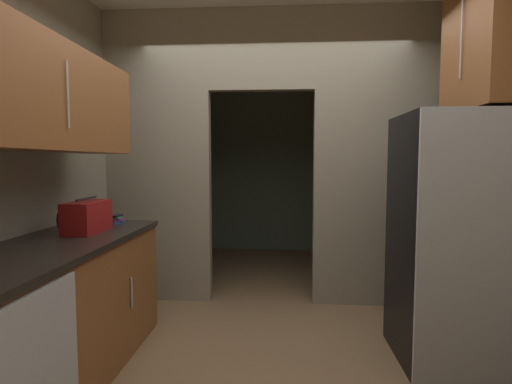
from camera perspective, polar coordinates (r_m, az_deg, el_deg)
The scene contains 10 objects.
ground at distance 2.89m, azimuth 1.91°, elevation -24.27°, with size 20.00×20.00×0.00m, color brown.
kitchen_partition at distance 3.86m, azimuth 3.20°, elevation 6.46°, with size 3.32×0.12×2.83m.
adjoining_room_shell at distance 5.53m, azimuth 3.05°, elevation 4.70°, with size 3.32×2.42×2.83m.
refrigerator at distance 3.05m, azimuth 26.36°, elevation -6.16°, with size 0.70×0.76×1.71m.
lower_cabinet_run at distance 2.76m, azimuth -27.95°, elevation -16.01°, with size 0.70×2.07×0.89m.
dishwasher at distance 2.16m, azimuth -28.44°, elevation -22.89°, with size 0.02×0.56×0.83m.
upper_cabinet_counterside at distance 2.62m, azimuth -29.01°, elevation 12.17°, with size 0.36×1.87×0.63m.
upper_cabinet_fridgeside at distance 3.31m, azimuth 30.56°, elevation 19.39°, with size 0.36×0.77×1.08m.
boombox at distance 3.01m, azimuth -23.21°, elevation -3.29°, with size 0.21×0.39×0.24m.
book_stack at distance 3.35m, azimuth -19.90°, elevation -3.72°, with size 0.15×0.17×0.07m.
Camera 1 is at (0.09, -2.54, 1.39)m, focal length 27.78 mm.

